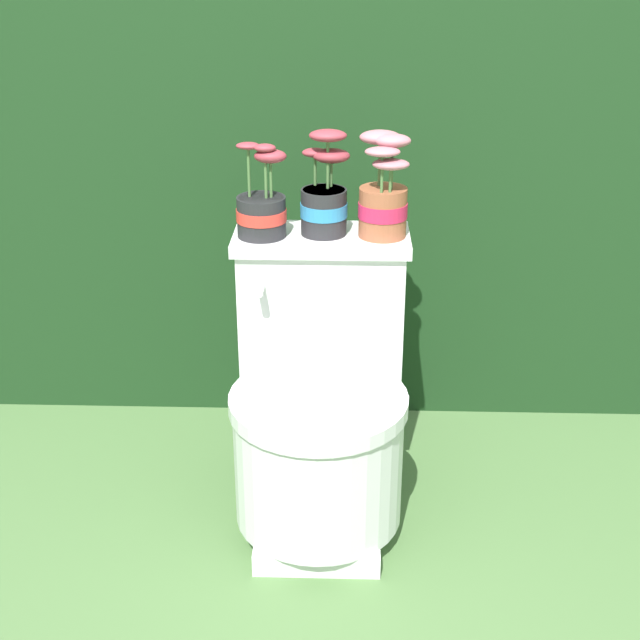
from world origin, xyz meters
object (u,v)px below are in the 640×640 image
object	(u,v)px
potted_plant_midleft	(324,199)
toilet	(319,411)
potted_plant_left	(262,209)
potted_plant_middle	(383,197)

from	to	relation	value
potted_plant_midleft	toilet	bearing A→B (deg)	-92.42
potted_plant_left	potted_plant_midleft	world-z (taller)	potted_plant_midleft
potted_plant_left	potted_plant_middle	distance (m)	0.29
toilet	potted_plant_left	distance (m)	0.51
toilet	potted_plant_midleft	size ratio (longest dim) A/B	2.81
toilet	potted_plant_middle	distance (m)	0.54
potted_plant_left	potted_plant_midleft	xyz separation A→B (m)	(0.15, 0.02, 0.02)
toilet	potted_plant_middle	world-z (taller)	potted_plant_middle
potted_plant_midleft	potted_plant_middle	size ratio (longest dim) A/B	1.00
potted_plant_middle	potted_plant_midleft	bearing A→B (deg)	173.10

